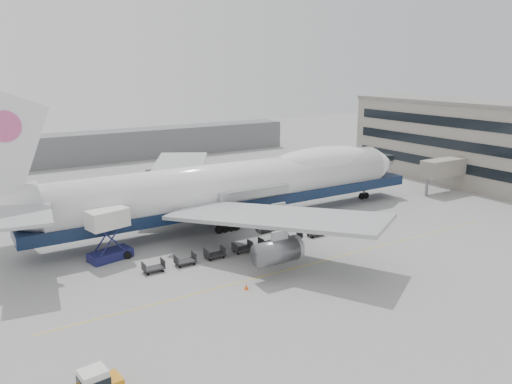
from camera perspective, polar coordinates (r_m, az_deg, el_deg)
ground at (r=62.58m, az=3.19°, el=-6.36°), size 260.00×260.00×0.00m
apron_line at (r=58.12m, az=6.62°, el=-8.09°), size 60.00×0.15×0.01m
hangar at (r=121.61m, az=-20.31°, el=4.62°), size 110.00×8.00×7.00m
airliner at (r=70.96m, az=-1.89°, el=0.90°), size 67.00×55.30×19.98m
catering_truck at (r=60.15m, az=-16.50°, el=-4.34°), size 5.27×4.12×6.07m
traffic_cone at (r=51.35m, az=-1.13°, el=-10.76°), size 0.42×0.42×0.62m
dolly_0 at (r=56.36m, az=-11.64°, el=-8.45°), size 2.30×1.35×1.30m
dolly_1 at (r=57.64m, az=-8.10°, el=-7.77°), size 2.30×1.35×1.30m
dolly_2 at (r=59.12m, az=-4.74°, el=-7.10°), size 2.30×1.35×1.30m
dolly_3 at (r=60.81m, az=-1.57°, el=-6.43°), size 2.30×1.35×1.30m
dolly_4 at (r=62.67m, az=1.42°, el=-5.79°), size 2.30×1.35×1.30m
dolly_5 at (r=64.70m, az=4.22°, el=-5.17°), size 2.30×1.35×1.30m
dolly_6 at (r=66.89m, az=6.84°, el=-4.58°), size 2.30×1.35×1.30m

